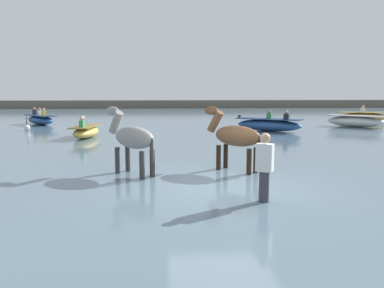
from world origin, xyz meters
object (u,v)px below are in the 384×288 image
channel_buoy (27,128)px  boat_near_port (363,117)px  boat_mid_outer (86,131)px  boat_near_starboard (355,121)px  horse_lead_grey (132,139)px  person_onlooker_right (264,172)px  boat_distant_east (269,125)px  boat_distant_west (40,120)px  horse_trailing_bay (235,138)px

channel_buoy → boat_near_port: bearing=11.8°
boat_mid_outer → boat_near_starboard: bearing=15.4°
horse_lead_grey → boat_near_starboard: size_ratio=0.62×
boat_mid_outer → boat_near_port: bearing=24.1°
boat_near_starboard → person_onlooker_right: size_ratio=1.99×
boat_distant_east → boat_distant_west: 14.47m
horse_trailing_bay → person_onlooker_right: bearing=-89.7°
horse_lead_grey → person_onlooker_right: horse_lead_grey is taller
boat_near_starboard → boat_near_port: 4.49m
person_onlooker_right → boat_distant_west: bearing=118.1°
horse_trailing_bay → person_onlooker_right: horse_trailing_bay is taller
boat_near_starboard → boat_mid_outer: (-15.14, -4.16, -0.05)m
boat_mid_outer → horse_trailing_bay: bearing=-55.4°
boat_mid_outer → boat_near_port: 19.31m
boat_near_starboard → channel_buoy: (-18.94, -0.72, -0.17)m
boat_near_port → boat_near_starboard: bearing=-123.6°
boat_distant_east → person_onlooker_right: 13.63m
boat_near_starboard → person_onlooker_right: bearing=-122.8°
boat_near_starboard → channel_buoy: size_ratio=4.30×
channel_buoy → boat_near_starboard: bearing=2.2°
horse_lead_grey → boat_near_starboard: (12.43, 12.30, -0.58)m
boat_near_starboard → boat_mid_outer: 15.70m
boat_near_starboard → boat_distant_west: size_ratio=1.10×
boat_distant_west → person_onlooker_right: bearing=-61.9°
boat_distant_east → boat_distant_west: boat_distant_east is taller
boat_near_port → channel_buoy: size_ratio=4.65×
horse_lead_grey → boat_mid_outer: 8.60m
boat_near_port → boat_mid_outer: bearing=-155.9°
boat_mid_outer → boat_near_port: (17.62, 7.90, 0.05)m
boat_mid_outer → boat_distant_west: (-4.26, 7.36, 0.03)m
boat_near_port → boat_distant_west: boat_near_port is taller
boat_distant_west → boat_near_port: bearing=1.4°
channel_buoy → boat_distant_east: bearing=-5.3°
horse_trailing_bay → boat_near_port: 19.95m
horse_trailing_bay → boat_distant_east: (3.83, 10.12, -0.57)m
boat_mid_outer → channel_buoy: boat_mid_outer is taller
person_onlooker_right → horse_lead_grey: bearing=135.3°
boat_mid_outer → boat_distant_west: 8.50m
horse_lead_grey → horse_trailing_bay: size_ratio=1.01×
boat_near_starboard → boat_distant_east: size_ratio=0.91×
horse_trailing_bay → person_onlooker_right: 2.98m
boat_distant_west → channel_buoy: (0.46, -3.92, -0.15)m
boat_mid_outer → person_onlooker_right: 12.14m
horse_lead_grey → person_onlooker_right: (2.74, -2.71, -0.33)m
horse_lead_grey → boat_distant_east: size_ratio=0.57×
boat_distant_east → boat_near_starboard: bearing=18.2°
horse_trailing_bay → channel_buoy: (-9.24, 11.32, -0.74)m
horse_trailing_bay → boat_near_starboard: bearing=51.2°
boat_distant_east → horse_lead_grey: bearing=-122.3°
boat_distant_east → boat_distant_west: size_ratio=1.21×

